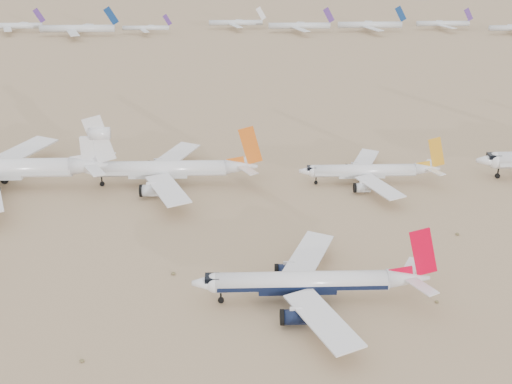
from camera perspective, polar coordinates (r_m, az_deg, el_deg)
ground at (r=131.56m, az=5.60°, el=-10.34°), size 7000.00×7000.00×0.00m
main_airliner at (r=131.45m, az=5.04°, el=-7.98°), size 46.97×45.88×16.58m
row2_gold_tail at (r=189.16m, az=10.13°, el=1.85°), size 40.02×39.14×14.25m
row2_orange_tail at (r=186.44m, az=-7.71°, el=2.02°), size 50.02×48.93×17.84m
row2_white_trijet at (r=195.81m, az=-21.55°, el=2.00°), size 61.31×59.92×21.73m
distant_storage_row at (r=426.78m, az=-2.11°, el=14.52°), size 518.75×63.25×15.92m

